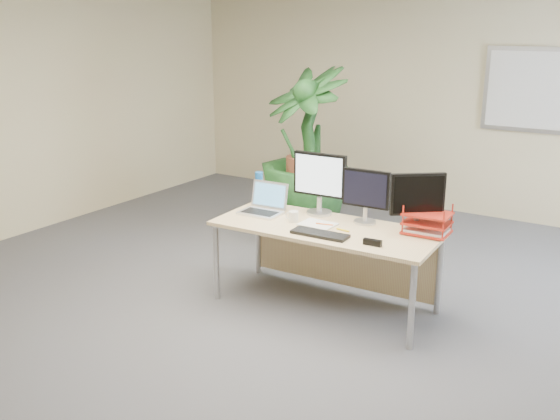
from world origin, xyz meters
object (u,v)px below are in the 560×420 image
Objects in this scene: laptop at (264,205)px; monitor_left at (320,180)px; monitor_right at (366,193)px; desk at (331,240)px; floor_plant at (305,174)px.

monitor_left is at bearing 26.57° from laptop.
monitor_left is at bearing 177.67° from monitor_right.
desk is 5.10× the size of laptop.
monitor_right is 1.23× the size of laptop.
monitor_right reaches higher than laptop.
floor_plant reaches higher than laptop.
laptop reaches higher than desk.
monitor_right is (0.44, -0.02, -0.05)m from monitor_left.
monitor_right is at bearing 34.61° from desk.
floor_plant is (-0.95, 1.20, 0.20)m from desk.
desk is 1.55m from floor_plant.
monitor_left is 0.53m from laptop.
desk is at bearing 3.34° from laptop.
monitor_right is 0.91m from laptop.
laptop is (-0.64, -0.04, 0.21)m from desk.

